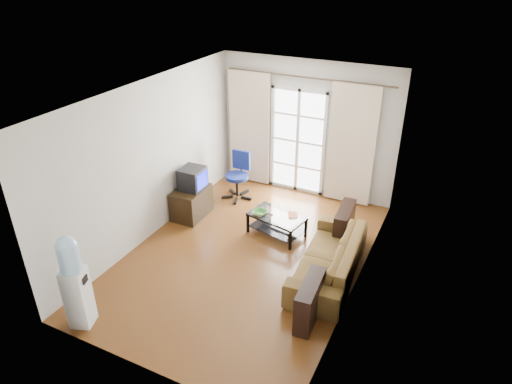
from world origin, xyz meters
TOP-DOWN VIEW (x-y plane):
  - floor at (0.00, 0.00)m, footprint 5.20×5.20m
  - ceiling at (0.00, 0.00)m, footprint 5.20×5.20m
  - wall_back at (0.00, 2.60)m, footprint 3.60×0.02m
  - wall_front at (0.00, -2.60)m, footprint 3.60×0.02m
  - wall_left at (-1.80, 0.00)m, footprint 0.02×5.20m
  - wall_right at (1.80, 0.00)m, footprint 0.02×5.20m
  - french_door at (-0.15, 2.54)m, footprint 1.16×0.06m
  - curtain_rod at (0.00, 2.50)m, footprint 3.30×0.04m
  - curtain_left at (-1.20, 2.48)m, footprint 0.90×0.07m
  - curtain_right at (0.95, 2.48)m, footprint 0.90×0.07m
  - radiator at (0.80, 2.50)m, footprint 0.64×0.12m
  - sofa at (1.35, 0.12)m, footprint 2.20×1.10m
  - coffee_table at (0.19, 0.78)m, footprint 1.05×0.73m
  - bowl at (-0.10, 0.69)m, footprint 0.31×0.31m
  - book at (0.36, 0.86)m, footprint 0.32×0.33m
  - remote at (0.04, 0.75)m, footprint 0.15×0.06m
  - tv_stand at (-1.52, 0.68)m, footprint 0.53×0.78m
  - crt_tv at (-1.51, 0.73)m, footprint 0.46×0.45m
  - task_chair at (-1.09, 1.71)m, footprint 0.66×0.66m
  - water_cooler at (-1.28, -2.35)m, footprint 0.36×0.36m

SIDE VIEW (x-z plane):
  - floor at x=0.00m, z-range 0.00..0.00m
  - coffee_table at x=0.19m, z-range 0.06..0.45m
  - tv_stand at x=-1.52m, z-range 0.00..0.56m
  - task_chair at x=-1.09m, z-range -0.19..0.75m
  - sofa at x=1.35m, z-range 0.00..0.61m
  - radiator at x=0.80m, z-range 0.01..0.65m
  - remote at x=0.04m, z-range 0.39..0.41m
  - book at x=0.36m, z-range 0.39..0.41m
  - bowl at x=-0.10m, z-range 0.39..0.45m
  - water_cooler at x=-1.28m, z-range 0.03..1.41m
  - crt_tv at x=-1.51m, z-range 0.56..0.97m
  - french_door at x=-0.15m, z-range 0.00..2.15m
  - curtain_left at x=-1.20m, z-range 0.02..2.38m
  - curtain_right at x=0.95m, z-range 0.02..2.38m
  - wall_back at x=0.00m, z-range 0.00..2.70m
  - wall_front at x=0.00m, z-range 0.00..2.70m
  - wall_left at x=-1.80m, z-range 0.00..2.70m
  - wall_right at x=1.80m, z-range 0.00..2.70m
  - curtain_rod at x=0.00m, z-range 2.36..2.40m
  - ceiling at x=0.00m, z-range 2.70..2.70m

